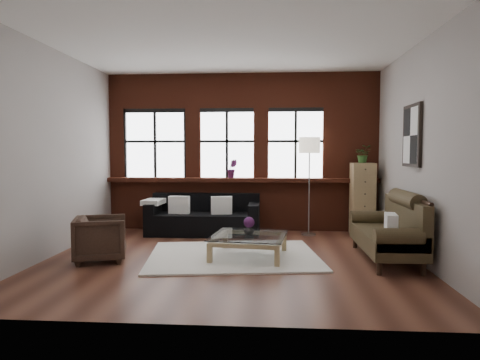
# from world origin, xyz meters

# --- Properties ---
(floor) EXTENTS (5.50, 5.50, 0.00)m
(floor) POSITION_xyz_m (0.00, 0.00, 0.00)
(floor) COLOR #4D281C
(floor) RESTS_ON ground
(ceiling) EXTENTS (5.50, 5.50, 0.00)m
(ceiling) POSITION_xyz_m (0.00, 0.00, 3.20)
(ceiling) COLOR white
(ceiling) RESTS_ON ground
(wall_back) EXTENTS (5.50, 0.00, 5.50)m
(wall_back) POSITION_xyz_m (0.00, 2.50, 1.60)
(wall_back) COLOR #A49E98
(wall_back) RESTS_ON ground
(wall_front) EXTENTS (5.50, 0.00, 5.50)m
(wall_front) POSITION_xyz_m (0.00, -2.50, 1.60)
(wall_front) COLOR #A49E98
(wall_front) RESTS_ON ground
(wall_left) EXTENTS (0.00, 5.00, 5.00)m
(wall_left) POSITION_xyz_m (-2.75, 0.00, 1.60)
(wall_left) COLOR #A49E98
(wall_left) RESTS_ON ground
(wall_right) EXTENTS (0.00, 5.00, 5.00)m
(wall_right) POSITION_xyz_m (2.75, 0.00, 1.60)
(wall_right) COLOR #A49E98
(wall_right) RESTS_ON ground
(brick_backwall) EXTENTS (5.50, 0.12, 3.20)m
(brick_backwall) POSITION_xyz_m (0.00, 2.44, 1.60)
(brick_backwall) COLOR maroon
(brick_backwall) RESTS_ON floor
(sill_ledge) EXTENTS (5.50, 0.30, 0.08)m
(sill_ledge) POSITION_xyz_m (0.00, 2.35, 1.04)
(sill_ledge) COLOR maroon
(sill_ledge) RESTS_ON brick_backwall
(window_left) EXTENTS (1.38, 0.10, 1.50)m
(window_left) POSITION_xyz_m (-1.80, 2.45, 1.75)
(window_left) COLOR black
(window_left) RESTS_ON brick_backwall
(window_mid) EXTENTS (1.38, 0.10, 1.50)m
(window_mid) POSITION_xyz_m (-0.30, 2.45, 1.75)
(window_mid) COLOR black
(window_mid) RESTS_ON brick_backwall
(window_right) EXTENTS (1.38, 0.10, 1.50)m
(window_right) POSITION_xyz_m (1.10, 2.45, 1.75)
(window_right) COLOR black
(window_right) RESTS_ON brick_backwall
(wall_poster) EXTENTS (0.05, 0.74, 0.94)m
(wall_poster) POSITION_xyz_m (2.72, 0.30, 1.85)
(wall_poster) COLOR black
(wall_poster) RESTS_ON wall_right
(shag_rug) EXTENTS (2.80, 2.33, 0.03)m
(shag_rug) POSITION_xyz_m (0.03, 0.13, 0.01)
(shag_rug) COLOR silver
(shag_rug) RESTS_ON floor
(dark_sofa) EXTENTS (2.17, 0.88, 0.79)m
(dark_sofa) POSITION_xyz_m (-0.71, 1.90, 0.39)
(dark_sofa) COLOR black
(dark_sofa) RESTS_ON floor
(pillow_a) EXTENTS (0.41, 0.17, 0.34)m
(pillow_a) POSITION_xyz_m (-1.17, 1.80, 0.58)
(pillow_a) COLOR white
(pillow_a) RESTS_ON dark_sofa
(pillow_b) EXTENTS (0.42, 0.21, 0.34)m
(pillow_b) POSITION_xyz_m (-0.34, 1.80, 0.58)
(pillow_b) COLOR white
(pillow_b) RESTS_ON dark_sofa
(vintage_settee) EXTENTS (0.82, 1.85, 0.99)m
(vintage_settee) POSITION_xyz_m (2.30, 0.08, 0.49)
(vintage_settee) COLOR #392F1A
(vintage_settee) RESTS_ON floor
(pillow_settee) EXTENTS (0.19, 0.40, 0.34)m
(pillow_settee) POSITION_xyz_m (2.22, -0.49, 0.60)
(pillow_settee) COLOR white
(pillow_settee) RESTS_ON vintage_settee
(armchair) EXTENTS (0.92, 0.90, 0.67)m
(armchair) POSITION_xyz_m (-1.90, -0.27, 0.33)
(armchair) COLOR black
(armchair) RESTS_ON floor
(coffee_table) EXTENTS (1.22, 1.22, 0.37)m
(coffee_table) POSITION_xyz_m (0.28, 0.06, 0.17)
(coffee_table) COLOR #9F8556
(coffee_table) RESTS_ON shag_rug
(vase) EXTENTS (0.17, 0.17, 0.16)m
(vase) POSITION_xyz_m (0.28, 0.06, 0.43)
(vase) COLOR #B2B2B2
(vase) RESTS_ON coffee_table
(flowers) EXTENTS (0.17, 0.17, 0.17)m
(flowers) POSITION_xyz_m (0.28, 0.06, 0.54)
(flowers) COLOR #511D55
(flowers) RESTS_ON vase
(drawer_chest) EXTENTS (0.43, 0.43, 1.40)m
(drawer_chest) POSITION_xyz_m (2.38, 2.08, 0.70)
(drawer_chest) COLOR #9F8556
(drawer_chest) RESTS_ON floor
(potted_plant_top) EXTENTS (0.33, 0.29, 0.34)m
(potted_plant_top) POSITION_xyz_m (2.38, 2.08, 1.57)
(potted_plant_top) COLOR #2D5923
(potted_plant_top) RESTS_ON drawer_chest
(floor_lamp) EXTENTS (0.40, 0.40, 2.04)m
(floor_lamp) POSITION_xyz_m (1.34, 1.95, 1.02)
(floor_lamp) COLOR #A5A5A8
(floor_lamp) RESTS_ON floor
(sill_plant) EXTENTS (0.24, 0.20, 0.38)m
(sill_plant) POSITION_xyz_m (-0.18, 2.32, 1.27)
(sill_plant) COLOR #511D55
(sill_plant) RESTS_ON sill_ledge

